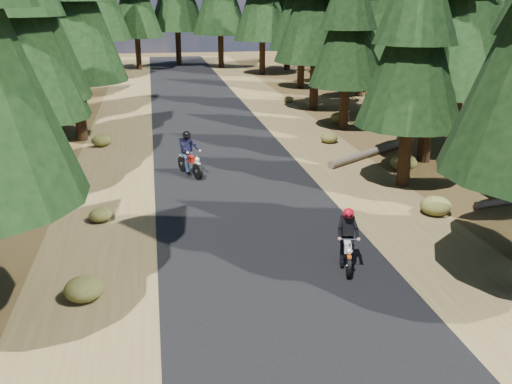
# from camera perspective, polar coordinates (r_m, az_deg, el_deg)

# --- Properties ---
(ground) EXTENTS (120.00, 120.00, 0.00)m
(ground) POSITION_cam_1_polar(r_m,az_deg,el_deg) (16.00, 0.96, -5.45)
(ground) COLOR #453418
(ground) RESTS_ON ground
(road) EXTENTS (6.00, 100.00, 0.01)m
(road) POSITION_cam_1_polar(r_m,az_deg,el_deg) (20.59, -1.74, 0.22)
(road) COLOR black
(road) RESTS_ON ground
(shoulder_l) EXTENTS (3.20, 100.00, 0.01)m
(shoulder_l) POSITION_cam_1_polar(r_m,az_deg,el_deg) (20.46, -14.58, -0.53)
(shoulder_l) COLOR brown
(shoulder_l) RESTS_ON ground
(shoulder_r) EXTENTS (3.20, 100.00, 0.01)m
(shoulder_r) POSITION_cam_1_polar(r_m,az_deg,el_deg) (21.71, 10.36, 0.90)
(shoulder_r) COLOR brown
(shoulder_r) RESTS_ON ground
(log_near) EXTENTS (5.27, 3.80, 0.32)m
(log_near) POSITION_cam_1_polar(r_m,az_deg,el_deg) (25.72, 11.73, 4.00)
(log_near) COLOR #4C4233
(log_near) RESTS_ON ground
(understory_shrubs) EXTENTS (13.53, 33.11, 0.64)m
(understory_shrubs) POSITION_cam_1_polar(r_m,az_deg,el_deg) (22.23, 6.20, 2.27)
(understory_shrubs) COLOR #474C1E
(understory_shrubs) RESTS_ON ground
(rider_lead) EXTENTS (0.94, 1.82, 1.55)m
(rider_lead) POSITION_cam_1_polar(r_m,az_deg,el_deg) (14.78, 9.10, -5.60)
(rider_lead) COLOR beige
(rider_lead) RESTS_ON road
(rider_follow) EXTENTS (1.31, 2.02, 1.73)m
(rider_follow) POSITION_cam_1_polar(r_m,az_deg,el_deg) (22.25, -6.65, 3.09)
(rider_follow) COLOR maroon
(rider_follow) RESTS_ON road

